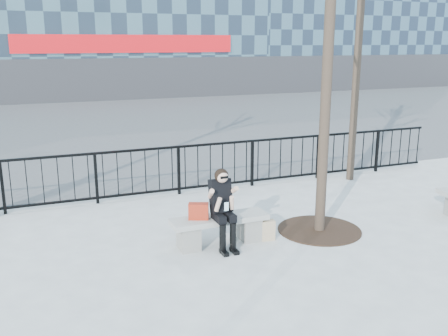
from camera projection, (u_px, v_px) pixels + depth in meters
name	position (u px, v px, depth m)	size (l,w,h in m)	color
ground	(220.00, 244.00, 8.44)	(120.00, 120.00, 0.00)	#9C9C97
street_surface	(95.00, 119.00, 21.92)	(60.00, 23.00, 0.01)	#474747
railing	(170.00, 171.00, 11.00)	(14.00, 0.06, 1.10)	black
tree_grate	(319.00, 230.00, 9.03)	(1.50, 1.50, 0.02)	black
bench_main	(220.00, 227.00, 8.36)	(1.65, 0.46, 0.49)	slate
seated_woman	(223.00, 209.00, 8.13)	(0.50, 0.64, 1.34)	black
handbag	(199.00, 211.00, 8.17)	(0.33, 0.15, 0.27)	#9C2613
shopping_bag	(264.00, 231.00, 8.56)	(0.37, 0.14, 0.35)	tan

